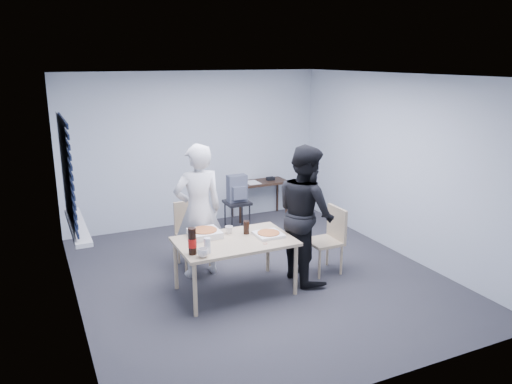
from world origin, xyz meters
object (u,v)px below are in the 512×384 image
dining_table (235,245)px  chair_far (191,229)px  person_black (306,213)px  person_white (198,211)px  side_table (259,186)px  stool (237,208)px  mug_a (203,253)px  backpack (237,189)px  mug_b (229,230)px  chair_right (330,235)px  soda_bottle (192,242)px

dining_table → chair_far: size_ratio=1.57×
dining_table → person_black: person_black is taller
chair_far → person_white: 0.54m
side_table → stool: bearing=-138.7°
person_white → mug_a: bearing=74.0°
person_black → side_table: size_ratio=1.78×
person_white → stool: 1.76m
chair_far → side_table: (1.76, 1.52, 0.07)m
mug_a → stool: bearing=59.3°
mug_a → chair_far: bearing=77.6°
backpack → mug_b: (-0.83, -1.71, -0.03)m
backpack → mug_a: backpack is taller
mug_b → chair_far: bearing=106.4°
person_white → mug_b: (0.26, -0.42, -0.16)m
chair_right → backpack: bearing=105.5°
stool → mug_a: 2.71m
chair_far → mug_b: 0.87m
soda_bottle → stool: bearing=56.4°
stool → mug_b: mug_b is taller
person_white → mug_a: person_white is taller
side_table → mug_b: size_ratio=9.95×
stool → mug_a: (-1.38, -2.32, 0.30)m
chair_right → person_black: (-0.41, -0.04, 0.37)m
chair_right → backpack: 2.01m
dining_table → chair_right: bearing=1.7°
mug_a → soda_bottle: soda_bottle is taller
mug_a → mug_b: (0.55, 0.59, -0.00)m
mug_a → mug_b: 0.81m
stool → dining_table: bearing=-113.5°
mug_a → mug_b: size_ratio=1.23×
chair_far → person_black: person_black is taller
chair_right → person_black: bearing=-174.2°
backpack → person_black: bearing=-73.3°
dining_table → mug_b: (0.03, 0.25, 0.11)m
soda_bottle → person_white: bearing=67.4°
person_black → stool: bearing=3.5°
person_white → person_black: (1.21, -0.67, 0.00)m
chair_right → side_table: chair_right is taller
chair_right → stool: size_ratio=1.65×
chair_right → mug_a: (-1.91, -0.38, 0.21)m
person_black → side_table: (0.57, 2.59, -0.30)m
soda_bottle → side_table: bearing=52.5°
dining_table → backpack: (0.86, 1.96, 0.13)m
mug_a → mug_b: mug_a is taller
chair_right → stool: 2.01m
chair_right → person_black: person_black is taller
dining_table → mug_b: bearing=83.6°
person_white → soda_bottle: 0.96m
person_black → stool: 2.03m
dining_table → side_table: size_ratio=1.40×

